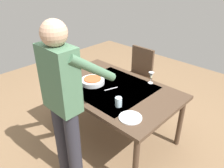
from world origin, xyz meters
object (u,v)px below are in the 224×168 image
at_px(wine_bottle, 71,66).
at_px(wine_glass_left, 151,76).
at_px(water_cup_near_right, 65,81).
at_px(water_cup_near_left, 119,102).
at_px(dinner_plate_near, 130,118).
at_px(person_server, 64,100).
at_px(dining_table, 112,92).
at_px(serving_bowl_pasta, 93,81).
at_px(chair_near, 138,73).

height_order(wine_bottle, wine_glass_left, wine_bottle).
bearing_deg(wine_bottle, water_cup_near_right, 127.54).
bearing_deg(water_cup_near_left, dinner_plate_near, 161.96).
distance_m(person_server, water_cup_near_left, 0.59).
height_order(dining_table, dinner_plate_near, dinner_plate_near).
relative_size(person_server, wine_glass_left, 11.19).
xyz_separation_m(wine_glass_left, serving_bowl_pasta, (0.53, 0.51, -0.07)).
bearing_deg(wine_bottle, dining_table, -172.06).
height_order(dining_table, water_cup_near_left, water_cup_near_left).
relative_size(water_cup_near_right, serving_bowl_pasta, 0.29).
xyz_separation_m(wine_glass_left, dinner_plate_near, (-0.28, 0.74, -0.10)).
bearing_deg(water_cup_near_left, water_cup_near_right, 7.02).
bearing_deg(chair_near, water_cup_near_right, 80.08).
height_order(chair_near, serving_bowl_pasta, chair_near).
bearing_deg(wine_bottle, chair_near, -112.36).
bearing_deg(wine_bottle, wine_glass_left, -151.47).
height_order(water_cup_near_left, serving_bowl_pasta, water_cup_near_left).
bearing_deg(wine_bottle, person_server, 140.45).
distance_m(wine_bottle, wine_glass_left, 1.09).
distance_m(person_server, wine_bottle, 1.07).
bearing_deg(water_cup_near_right, water_cup_near_left, -172.98).
bearing_deg(dinner_plate_near, dining_table, -29.72).
distance_m(person_server, serving_bowl_pasta, 0.81).
relative_size(wine_bottle, dinner_plate_near, 1.29).
distance_m(wine_glass_left, water_cup_near_right, 1.08).
relative_size(dining_table, chair_near, 1.78).
height_order(person_server, wine_bottle, person_server).
relative_size(wine_glass_left, water_cup_near_left, 1.44).
height_order(wine_glass_left, water_cup_near_left, wine_glass_left).
bearing_deg(person_server, water_cup_near_right, -34.30).
height_order(dining_table, wine_bottle, wine_bottle).
bearing_deg(wine_bottle, water_cup_near_left, 171.77).
bearing_deg(dining_table, dinner_plate_near, 150.28).
xyz_separation_m(water_cup_near_left, dinner_plate_near, (-0.22, 0.07, -0.05)).
distance_m(wine_glass_left, serving_bowl_pasta, 0.74).
relative_size(water_cup_near_left, dinner_plate_near, 0.46).
relative_size(chair_near, wine_bottle, 3.07).
relative_size(chair_near, water_cup_near_right, 10.55).
xyz_separation_m(water_cup_near_right, dinner_plate_near, (-1.04, -0.03, -0.04)).
xyz_separation_m(dining_table, water_cup_near_right, (0.49, 0.34, 0.11)).
height_order(wine_bottle, water_cup_near_right, wine_bottle).
bearing_deg(dining_table, wine_glass_left, -122.62).
relative_size(dining_table, wine_glass_left, 10.71).
height_order(wine_glass_left, water_cup_near_right, wine_glass_left).
relative_size(dining_table, water_cup_near_right, 18.75).
distance_m(wine_bottle, serving_bowl_pasta, 0.43).
xyz_separation_m(person_server, dinner_plate_near, (-0.42, -0.46, -0.23)).
distance_m(dining_table, chair_near, 0.94).
distance_m(dining_table, water_cup_near_left, 0.42).
relative_size(chair_near, wine_glass_left, 6.03).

